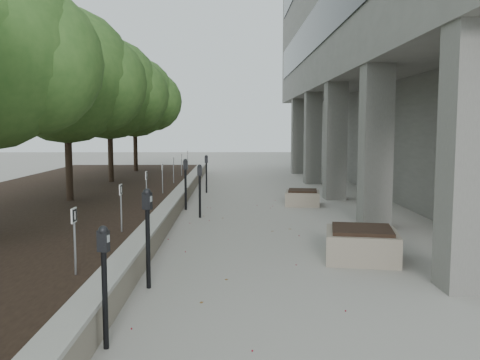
{
  "coord_description": "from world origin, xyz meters",
  "views": [
    {
      "loc": [
        -0.12,
        -6.59,
        2.47
      ],
      "look_at": [
        0.05,
        5.77,
        1.2
      ],
      "focal_mm": 38.29,
      "sensor_mm": 36.0,
      "label": 1
    }
  ],
  "objects": [
    {
      "name": "crabapple_tree_3",
      "position": [
        -4.8,
        8.0,
        3.12
      ],
      "size": [
        4.6,
        4.0,
        5.44
      ],
      "primitive_type": null,
      "color": "#356225",
      "rests_on": "planting_bed"
    },
    {
      "name": "retaining_wall",
      "position": [
        -1.82,
        9.0,
        0.25
      ],
      "size": [
        0.39,
        26.0,
        0.5
      ],
      "primitive_type": null,
      "color": "gray",
      "rests_on": "ground"
    },
    {
      "name": "parking_meter_1",
      "position": [
        -1.55,
        -1.05,
        0.7
      ],
      "size": [
        0.16,
        0.13,
        1.41
      ],
      "primitive_type": null,
      "rotation": [
        0.0,
        0.0,
        -0.25
      ],
      "color": "black",
      "rests_on": "ground"
    },
    {
      "name": "planting_bed",
      "position": [
        -5.5,
        9.0,
        0.2
      ],
      "size": [
        7.0,
        26.0,
        0.4
      ],
      "primitive_type": "cube",
      "color": "black",
      "rests_on": "ground"
    },
    {
      "name": "planter_front",
      "position": [
        2.29,
        2.79,
        0.3
      ],
      "size": [
        1.52,
        1.52,
        0.61
      ],
      "primitive_type": null,
      "rotation": [
        0.0,
        0.0,
        -0.18
      ],
      "color": "gray",
      "rests_on": "ground"
    },
    {
      "name": "parking_sign_4",
      "position": [
        -2.35,
        6.5,
        0.88
      ],
      "size": [
        0.04,
        0.22,
        0.96
      ],
      "primitive_type": null,
      "color": "black",
      "rests_on": "planting_bed"
    },
    {
      "name": "planter_back",
      "position": [
        2.1,
        9.57,
        0.25
      ],
      "size": [
        1.21,
        1.21,
        0.5
      ],
      "primitive_type": null,
      "rotation": [
        0.0,
        0.0,
        -0.15
      ],
      "color": "gray",
      "rests_on": "ground"
    },
    {
      "name": "parking_sign_6",
      "position": [
        -2.35,
        12.5,
        0.88
      ],
      "size": [
        0.04,
        0.22,
        0.96
      ],
      "primitive_type": null,
      "color": "black",
      "rests_on": "planting_bed"
    },
    {
      "name": "parking_sign_3",
      "position": [
        -2.35,
        3.5,
        0.88
      ],
      "size": [
        0.04,
        0.22,
        0.96
      ],
      "primitive_type": null,
      "color": "black",
      "rests_on": "planting_bed"
    },
    {
      "name": "parking_meter_4",
      "position": [
        -1.03,
        7.33,
        0.74
      ],
      "size": [
        0.15,
        0.11,
        1.47
      ],
      "primitive_type": null,
      "rotation": [
        0.0,
        0.0,
        -0.03
      ],
      "color": "black",
      "rests_on": "ground"
    },
    {
      "name": "parking_meter_3",
      "position": [
        -1.55,
        8.71,
        0.77
      ],
      "size": [
        0.17,
        0.14,
        1.54
      ],
      "primitive_type": null,
      "rotation": [
        0.0,
        0.0,
        0.23
      ],
      "color": "black",
      "rests_on": "ground"
    },
    {
      "name": "berry_scatter",
      "position": [
        -0.1,
        5.0,
        0.01
      ],
      "size": [
        3.3,
        14.1,
        0.02
      ],
      "primitive_type": null,
      "color": "maroon",
      "rests_on": "ground"
    },
    {
      "name": "parking_sign_2",
      "position": [
        -2.35,
        0.5,
        0.88
      ],
      "size": [
        0.04,
        0.22,
        0.96
      ],
      "primitive_type": null,
      "color": "black",
      "rests_on": "planting_bed"
    },
    {
      "name": "crabapple_tree_5",
      "position": [
        -4.8,
        18.0,
        3.12
      ],
      "size": [
        4.6,
        4.0,
        5.44
      ],
      "primitive_type": null,
      "color": "#356225",
      "rests_on": "planting_bed"
    },
    {
      "name": "parking_sign_7",
      "position": [
        -2.35,
        15.5,
        0.88
      ],
      "size": [
        0.04,
        0.22,
        0.96
      ],
      "primitive_type": null,
      "color": "black",
      "rests_on": "planting_bed"
    },
    {
      "name": "parking_meter_5",
      "position": [
        -1.13,
        12.73,
        0.72
      ],
      "size": [
        0.14,
        0.1,
        1.44
      ],
      "primitive_type": null,
      "rotation": [
        0.0,
        0.0,
        -0.02
      ],
      "color": "black",
      "rests_on": "ground"
    },
    {
      "name": "crabapple_tree_4",
      "position": [
        -4.8,
        13.0,
        3.12
      ],
      "size": [
        4.6,
        4.0,
        5.44
      ],
      "primitive_type": null,
      "color": "#356225",
      "rests_on": "planting_bed"
    },
    {
      "name": "parking_meter_2",
      "position": [
        -1.43,
        1.13,
        0.78
      ],
      "size": [
        0.18,
        0.15,
        1.56
      ],
      "primitive_type": null,
      "rotation": [
        0.0,
        0.0,
        -0.34
      ],
      "color": "black",
      "rests_on": "ground"
    },
    {
      "name": "ground",
      "position": [
        0.0,
        0.0,
        0.0
      ],
      "size": [
        90.0,
        90.0,
        0.0
      ],
      "primitive_type": "plane",
      "color": "#9A968E",
      "rests_on": "ground"
    },
    {
      "name": "parking_sign_5",
      "position": [
        -2.35,
        9.5,
        0.88
      ],
      "size": [
        0.04,
        0.22,
        0.96
      ],
      "primitive_type": null,
      "color": "black",
      "rests_on": "planting_bed"
    },
    {
      "name": "parking_sign_8",
      "position": [
        -2.35,
        18.5,
        0.88
      ],
      "size": [
        0.04,
        0.22,
        0.96
      ],
      "primitive_type": null,
      "color": "black",
      "rests_on": "planting_bed"
    }
  ]
}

